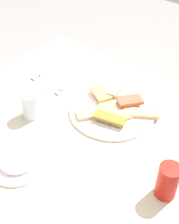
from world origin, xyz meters
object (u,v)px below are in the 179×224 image
object	(u,v)px
paper_napkin	(48,84)
spoon	(45,85)
soda_can	(168,181)
fork	(51,81)
pide_platter	(113,109)
dining_table	(75,136)
drinking_glass	(30,105)
salad_plate_greens	(17,161)

from	to	relation	value
paper_napkin	spoon	bearing A→B (deg)	90.00
soda_can	fork	world-z (taller)	soda_can
pide_platter	soda_can	distance (m)	0.42
paper_napkin	pide_platter	bearing A→B (deg)	-174.16
dining_table	pide_platter	distance (m)	0.19
drinking_glass	paper_napkin	xyz separation A→B (m)	(0.10, -0.19, -0.05)
pide_platter	paper_napkin	distance (m)	0.33
pide_platter	paper_napkin	bearing A→B (deg)	5.84
soda_can	drinking_glass	xyz separation A→B (m)	(0.59, 0.01, -0.01)
fork	paper_napkin	bearing A→B (deg)	97.27
dining_table	drinking_glass	size ratio (longest dim) A/B	9.82
drinking_glass	fork	size ratio (longest dim) A/B	0.64
salad_plate_greens	drinking_glass	xyz separation A→B (m)	(0.14, -0.20, 0.04)
soda_can	dining_table	bearing A→B (deg)	-8.54
paper_napkin	spoon	size ratio (longest dim) A/B	0.68
soda_can	fork	xyz separation A→B (m)	(0.68, -0.20, -0.06)
pide_platter	paper_napkin	xyz separation A→B (m)	(0.33, 0.03, -0.01)
salad_plate_greens	fork	bearing A→B (deg)	-59.27
salad_plate_greens	fork	size ratio (longest dim) A/B	1.18
dining_table	paper_napkin	size ratio (longest dim) A/B	8.15
soda_can	drinking_glass	distance (m)	0.59
spoon	drinking_glass	bearing A→B (deg)	123.25
soda_can	paper_napkin	xyz separation A→B (m)	(0.68, -0.18, -0.06)
dining_table	salad_plate_greens	xyz separation A→B (m)	(0.01, 0.27, 0.09)
drinking_glass	pide_platter	bearing A→B (deg)	-136.21
fork	spoon	world-z (taller)	same
salad_plate_greens	soda_can	world-z (taller)	soda_can
dining_table	drinking_glass	world-z (taller)	drinking_glass
soda_can	fork	size ratio (longest dim) A/B	0.73
salad_plate_greens	spoon	xyz separation A→B (m)	(0.24, -0.37, -0.01)
drinking_glass	fork	bearing A→B (deg)	-64.73
salad_plate_greens	paper_napkin	size ratio (longest dim) A/B	1.54
dining_table	spoon	world-z (taller)	spoon
dining_table	paper_napkin	xyz separation A→B (m)	(0.25, -0.11, 0.08)
soda_can	spoon	bearing A→B (deg)	-13.22
drinking_glass	salad_plate_greens	bearing A→B (deg)	125.80
drinking_glass	spoon	world-z (taller)	drinking_glass
dining_table	spoon	distance (m)	0.28
pide_platter	soda_can	world-z (taller)	soda_can
salad_plate_greens	fork	distance (m)	0.47
dining_table	spoon	xyz separation A→B (m)	(0.25, -0.10, 0.08)
dining_table	paper_napkin	world-z (taller)	paper_napkin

